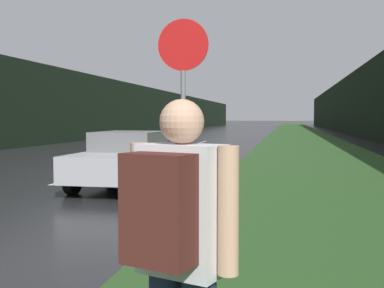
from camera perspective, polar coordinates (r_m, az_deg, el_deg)
name	(u,v)px	position (r m, az deg, el deg)	size (l,w,h in m)	color
grass_verge	(303,139)	(39.08, 12.97, 0.53)	(6.00, 240.00, 0.02)	#26471E
lane_stripe_c	(75,178)	(14.14, -13.68, -3.93)	(0.12, 3.00, 0.01)	silver
lane_stripe_d	(146,158)	(20.67, -5.48, -1.66)	(0.12, 3.00, 0.01)	silver
lane_stripe_e	(181,148)	(27.43, -1.27, -0.47)	(0.12, 3.00, 0.01)	silver
lane_stripe_f	(203,142)	(34.28, 1.27, 0.24)	(0.12, 3.00, 0.01)	silver
treeline_far_side	(134,110)	(51.59, -6.89, 4.02)	(2.00, 140.00, 5.11)	black
treeline_near_side	(363,104)	(49.57, 19.63, 4.53)	(2.00, 140.00, 6.21)	black
stop_sign	(183,101)	(6.96, -1.06, 5.07)	(0.74, 0.07, 3.13)	slate
hitchhiker_with_backpack	(178,252)	(2.48, -1.66, -12.69)	(0.60, 0.52, 1.81)	#1E2847
car_passing_near	(128,159)	(12.00, -7.65, -1.73)	(1.86, 4.20, 1.37)	#9E9EA3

